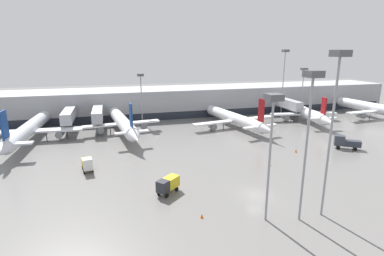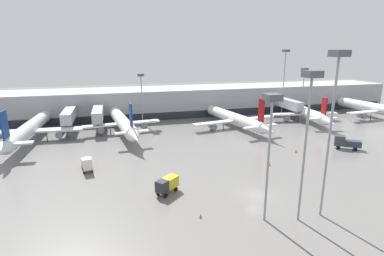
{
  "view_description": "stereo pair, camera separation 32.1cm",
  "coord_description": "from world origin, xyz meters",
  "px_view_note": "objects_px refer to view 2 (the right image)",
  "views": [
    {
      "loc": [
        -20.26,
        -37.54,
        21.41
      ],
      "look_at": [
        -1.7,
        30.62,
        3.0
      ],
      "focal_mm": 28.0,
      "sensor_mm": 36.0,
      "label": 1
    },
    {
      "loc": [
        -19.96,
        -37.62,
        21.41
      ],
      "look_at": [
        -1.7,
        30.62,
        3.0
      ],
      "focal_mm": 28.0,
      "sensor_mm": 36.0,
      "label": 2
    }
  ],
  "objects_px": {
    "traffic_cone_2": "(296,151)",
    "apron_light_mast_6": "(141,84)",
    "service_truck_0": "(167,184)",
    "traffic_cone_0": "(201,216)",
    "apron_light_mast_5": "(335,92)",
    "traffic_cone_1": "(269,164)",
    "apron_light_mast_1": "(285,65)",
    "parked_jet_5": "(122,121)",
    "apron_light_mast_4": "(304,77)",
    "service_truck_2": "(87,163)",
    "parked_jet_0": "(235,119)",
    "apron_light_mast_0": "(271,121)",
    "service_truck_1": "(346,142)",
    "apron_light_mast_3": "(309,106)",
    "parked_jet_4": "(379,109)",
    "parked_jet_3": "(29,129)",
    "parked_jet_2": "(304,112)"
  },
  "relations": [
    {
      "from": "traffic_cone_2",
      "to": "apron_light_mast_6",
      "type": "xyz_separation_m",
      "value": [
        -29.33,
        33.98,
        11.75
      ]
    },
    {
      "from": "service_truck_0",
      "to": "apron_light_mast_0",
      "type": "distance_m",
      "value": 19.19
    },
    {
      "from": "apron_light_mast_0",
      "to": "apron_light_mast_6",
      "type": "height_order",
      "value": "apron_light_mast_0"
    },
    {
      "from": "parked_jet_5",
      "to": "parked_jet_0",
      "type": "bearing_deg",
      "value": -101.36
    },
    {
      "from": "apron_light_mast_1",
      "to": "apron_light_mast_6",
      "type": "bearing_deg",
      "value": 179.95
    },
    {
      "from": "service_truck_1",
      "to": "apron_light_mast_0",
      "type": "xyz_separation_m",
      "value": [
        -31.52,
        -21.46,
        11.62
      ]
    },
    {
      "from": "service_truck_1",
      "to": "traffic_cone_0",
      "type": "height_order",
      "value": "service_truck_1"
    },
    {
      "from": "traffic_cone_2",
      "to": "apron_light_mast_5",
      "type": "xyz_separation_m",
      "value": [
        -11.63,
        -23.09,
        16.21
      ]
    },
    {
      "from": "service_truck_0",
      "to": "parked_jet_4",
      "type": "bearing_deg",
      "value": 162.57
    },
    {
      "from": "traffic_cone_1",
      "to": "apron_light_mast_0",
      "type": "xyz_separation_m",
      "value": [
        -10.12,
        -16.98,
        12.8
      ]
    },
    {
      "from": "traffic_cone_0",
      "to": "apron_light_mast_6",
      "type": "relative_size",
      "value": 0.04
    },
    {
      "from": "parked_jet_5",
      "to": "traffic_cone_1",
      "type": "distance_m",
      "value": 40.68
    },
    {
      "from": "traffic_cone_2",
      "to": "parked_jet_4",
      "type": "bearing_deg",
      "value": 26.3
    },
    {
      "from": "traffic_cone_2",
      "to": "apron_light_mast_4",
      "type": "height_order",
      "value": "apron_light_mast_4"
    },
    {
      "from": "service_truck_0",
      "to": "traffic_cone_0",
      "type": "bearing_deg",
      "value": 68.31
    },
    {
      "from": "service_truck_1",
      "to": "apron_light_mast_0",
      "type": "height_order",
      "value": "apron_light_mast_0"
    },
    {
      "from": "parked_jet_5",
      "to": "apron_light_mast_4",
      "type": "bearing_deg",
      "value": -88.91
    },
    {
      "from": "parked_jet_5",
      "to": "apron_light_mast_0",
      "type": "height_order",
      "value": "apron_light_mast_0"
    },
    {
      "from": "parked_jet_0",
      "to": "apron_light_mast_4",
      "type": "xyz_separation_m",
      "value": [
        29.25,
        11.29,
        10.07
      ]
    },
    {
      "from": "apron_light_mast_4",
      "to": "service_truck_0",
      "type": "bearing_deg",
      "value": -140.01
    },
    {
      "from": "apron_light_mast_6",
      "to": "service_truck_1",
      "type": "bearing_deg",
      "value": -40.03
    },
    {
      "from": "service_truck_1",
      "to": "parked_jet_0",
      "type": "bearing_deg",
      "value": -22.18
    },
    {
      "from": "service_truck_2",
      "to": "parked_jet_2",
      "type": "bearing_deg",
      "value": 101.59
    },
    {
      "from": "apron_light_mast_1",
      "to": "apron_light_mast_4",
      "type": "distance_m",
      "value": 9.17
    },
    {
      "from": "apron_light_mast_3",
      "to": "apron_light_mast_4",
      "type": "bearing_deg",
      "value": 55.36
    },
    {
      "from": "service_truck_1",
      "to": "traffic_cone_1",
      "type": "relative_size",
      "value": 7.25
    },
    {
      "from": "parked_jet_5",
      "to": "traffic_cone_0",
      "type": "relative_size",
      "value": 66.69
    },
    {
      "from": "apron_light_mast_1",
      "to": "apron_light_mast_5",
      "type": "bearing_deg",
      "value": -116.55
    },
    {
      "from": "apron_light_mast_6",
      "to": "parked_jet_0",
      "type": "bearing_deg",
      "value": -22.44
    },
    {
      "from": "parked_jet_3",
      "to": "apron_light_mast_6",
      "type": "height_order",
      "value": "apron_light_mast_6"
    },
    {
      "from": "parked_jet_3",
      "to": "traffic_cone_2",
      "type": "height_order",
      "value": "parked_jet_3"
    },
    {
      "from": "parked_jet_2",
      "to": "apron_light_mast_6",
      "type": "height_order",
      "value": "apron_light_mast_6"
    },
    {
      "from": "apron_light_mast_4",
      "to": "service_truck_2",
      "type": "bearing_deg",
      "value": -153.44
    },
    {
      "from": "traffic_cone_1",
      "to": "apron_light_mast_4",
      "type": "height_order",
      "value": "apron_light_mast_4"
    },
    {
      "from": "service_truck_1",
      "to": "apron_light_mast_6",
      "type": "height_order",
      "value": "apron_light_mast_6"
    },
    {
      "from": "parked_jet_0",
      "to": "traffic_cone_2",
      "type": "height_order",
      "value": "parked_jet_0"
    },
    {
      "from": "parked_jet_4",
      "to": "service_truck_0",
      "type": "xyz_separation_m",
      "value": [
        -74.52,
        -33.39,
        -1.68
      ]
    },
    {
      "from": "service_truck_2",
      "to": "traffic_cone_2",
      "type": "height_order",
      "value": "service_truck_2"
    },
    {
      "from": "service_truck_2",
      "to": "apron_light_mast_6",
      "type": "xyz_separation_m",
      "value": [
        13.51,
        33.04,
        10.65
      ]
    },
    {
      "from": "traffic_cone_1",
      "to": "apron_light_mast_1",
      "type": "bearing_deg",
      "value": 56.23
    },
    {
      "from": "parked_jet_5",
      "to": "apron_light_mast_1",
      "type": "distance_m",
      "value": 54.77
    },
    {
      "from": "service_truck_2",
      "to": "apron_light_mast_0",
      "type": "distance_m",
      "value": 34.96
    },
    {
      "from": "parked_jet_3",
      "to": "traffic_cone_2",
      "type": "distance_m",
      "value": 62.15
    },
    {
      "from": "apron_light_mast_0",
      "to": "apron_light_mast_1",
      "type": "relative_size",
      "value": 0.76
    },
    {
      "from": "apron_light_mast_0",
      "to": "apron_light_mast_6",
      "type": "bearing_deg",
      "value": 99.96
    },
    {
      "from": "parked_jet_5",
      "to": "apron_light_mast_3",
      "type": "xyz_separation_m",
      "value": [
        20.37,
        -49.05,
        11.88
      ]
    },
    {
      "from": "parked_jet_0",
      "to": "service_truck_2",
      "type": "bearing_deg",
      "value": 110.26
    },
    {
      "from": "service_truck_1",
      "to": "apron_light_mast_5",
      "type": "relative_size",
      "value": 0.25
    },
    {
      "from": "traffic_cone_1",
      "to": "apron_light_mast_0",
      "type": "bearing_deg",
      "value": -120.79
    },
    {
      "from": "service_truck_1",
      "to": "traffic_cone_1",
      "type": "height_order",
      "value": "service_truck_1"
    }
  ]
}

